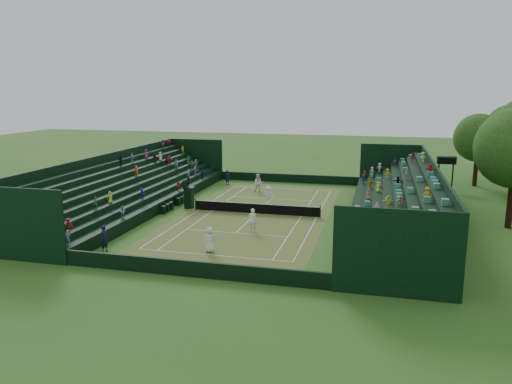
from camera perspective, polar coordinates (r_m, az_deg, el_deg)
ground at (r=45.01m, az=-0.00°, el=-2.49°), size 160.00×160.00×0.00m
court_surface at (r=45.01m, az=-0.00°, el=-2.49°), size 12.97×26.77×0.01m
perimeter_wall_north at (r=60.09m, az=3.72°, el=1.58°), size 17.17×0.20×1.00m
perimeter_wall_south at (r=30.39m, az=-7.46°, el=-8.69°), size 17.17×0.20×1.00m
perimeter_wall_east at (r=43.65m, az=10.87°, el=-2.48°), size 0.20×31.77×1.00m
perimeter_wall_west at (r=47.63m, az=-9.95°, el=-1.26°), size 0.20×31.77×1.00m
north_grandstand at (r=43.39m, az=16.44°, el=-1.42°), size 6.60×32.00×4.90m
south_grandstand at (r=49.25m, az=-14.43°, el=0.22°), size 6.60×32.00×4.90m
tennis_net at (r=44.88m, az=-0.00°, el=-1.84°), size 11.67×0.10×1.06m
scoreboard_tower at (r=59.25m, az=20.93°, el=3.27°), size 2.00×1.00×3.70m
umpire_chair at (r=47.28m, az=-7.69°, el=-0.32°), size 0.95×0.95×3.00m
courtside_chairs at (r=47.89m, az=-9.36°, el=-1.29°), size 0.49×5.46×1.05m
player_near_west at (r=34.51m, az=-5.29°, el=-5.45°), size 0.95×0.71×1.78m
player_near_east at (r=39.30m, az=-0.39°, el=-3.20°), size 0.75×0.57×1.86m
player_far_west at (r=54.10m, az=0.27°, el=1.02°), size 1.05×0.85×2.03m
player_far_east at (r=48.61m, az=1.42°, el=-0.35°), size 1.16×0.68×1.78m
line_judge_north at (r=58.56m, az=-3.26°, el=1.67°), size 0.63×0.74×1.71m
line_judge_south at (r=35.89m, az=-16.91°, el=-5.14°), size 0.52×0.74×1.91m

